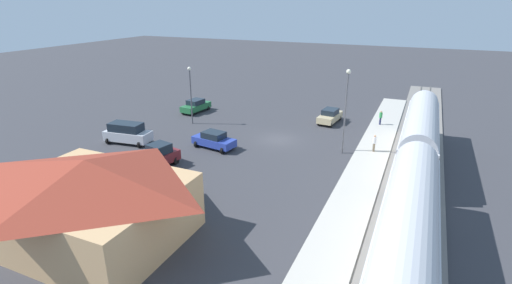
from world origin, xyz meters
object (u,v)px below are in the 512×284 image
(light_pole_near_platform, at_px, (346,102))
(pedestrian_waiting_far, at_px, (374,142))
(sedan_tan, at_px, (330,116))
(light_pole_lot_center, at_px, (190,88))
(station_building, at_px, (91,199))
(suv_silver, at_px, (127,133))
(passenger_train, at_px, (415,170))
(sedan_green, at_px, (196,106))
(sedan_blue, at_px, (214,140))
(pickup_maroon, at_px, (152,159))
(pedestrian_on_platform, at_px, (381,117))

(light_pole_near_platform, bearing_deg, pedestrian_waiting_far, -161.59)
(sedan_tan, height_order, light_pole_lot_center, light_pole_lot_center)
(station_building, relative_size, suv_silver, 2.28)
(sedan_tan, bearing_deg, passenger_train, 120.29)
(suv_silver, bearing_deg, station_building, 125.03)
(station_building, height_order, pedestrian_waiting_far, station_building)
(suv_silver, distance_m, sedan_tan, 23.83)
(sedan_green, height_order, sedan_blue, same)
(suv_silver, xyz_separation_m, pickup_maroon, (-6.66, 4.44, -0.12))
(sedan_blue, relative_size, sedan_tan, 1.01)
(pedestrian_waiting_far, distance_m, sedan_tan, 10.72)
(sedan_blue, xyz_separation_m, pickup_maroon, (2.39, 6.88, 0.15))
(pedestrian_waiting_far, xyz_separation_m, pickup_maroon, (17.56, 11.76, -0.25))
(sedan_green, relative_size, pickup_maroon, 0.82)
(station_building, xyz_separation_m, pickup_maroon, (3.49, -10.04, -1.76))
(light_pole_lot_center, bearing_deg, pedestrian_on_platform, -159.35)
(pickup_maroon, bearing_deg, pedestrian_waiting_far, -146.19)
(pedestrian_waiting_far, xyz_separation_m, sedan_green, (24.20, -5.95, -0.40))
(pedestrian_on_platform, bearing_deg, pedestrian_waiting_far, 93.37)
(pickup_maroon, xyz_separation_m, sedan_tan, (-11.11, -20.31, -0.15))
(station_building, distance_m, suv_silver, 17.76)
(station_building, height_order, light_pole_near_platform, light_pole_near_platform)
(passenger_train, distance_m, pedestrian_on_platform, 19.11)
(sedan_green, height_order, light_pole_lot_center, light_pole_lot_center)
(sedan_green, bearing_deg, sedan_tan, -171.66)
(pedestrian_waiting_far, bearing_deg, pickup_maroon, 33.81)
(sedan_green, xyz_separation_m, sedan_blue, (-9.03, 10.83, 0.00))
(pickup_maroon, bearing_deg, sedan_blue, -109.13)
(suv_silver, bearing_deg, pickup_maroon, 146.31)
(station_building, height_order, sedan_blue, station_building)
(suv_silver, height_order, sedan_green, suv_silver)
(passenger_train, height_order, pickup_maroon, passenger_train)
(pedestrian_on_platform, bearing_deg, station_building, 66.50)
(suv_silver, bearing_deg, sedan_green, -90.07)
(passenger_train, distance_m, pickup_maroon, 21.72)
(pedestrian_on_platform, relative_size, sedan_blue, 0.36)
(sedan_blue, bearing_deg, sedan_green, -50.19)
(sedan_blue, bearing_deg, light_pole_lot_center, -43.10)
(sedan_tan, height_order, light_pole_near_platform, light_pole_near_platform)
(passenger_train, height_order, light_pole_near_platform, light_pole_near_platform)
(pedestrian_on_platform, height_order, sedan_blue, pedestrian_on_platform)
(light_pole_near_platform, relative_size, light_pole_lot_center, 1.19)
(sedan_blue, height_order, sedan_tan, same)
(pedestrian_on_platform, height_order, pedestrian_waiting_far, same)
(pedestrian_on_platform, bearing_deg, sedan_green, 8.06)
(passenger_train, bearing_deg, suv_silver, -3.84)
(suv_silver, distance_m, sedan_green, 13.27)
(passenger_train, bearing_deg, sedan_green, -28.32)
(pedestrian_on_platform, height_order, sedan_green, pedestrian_on_platform)
(passenger_train, xyz_separation_m, station_building, (18.00, 12.59, -0.07))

